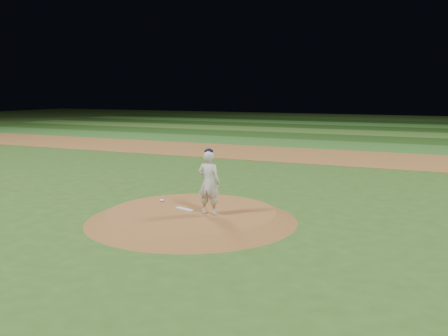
% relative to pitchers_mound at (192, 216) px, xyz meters
% --- Properties ---
extents(ground, '(120.00, 120.00, 0.00)m').
position_rel_pitchers_mound_xyz_m(ground, '(0.00, 0.00, -0.12)').
color(ground, '#2C541B').
rests_on(ground, ground).
extents(infield_dirt_band, '(70.00, 6.00, 0.02)m').
position_rel_pitchers_mound_xyz_m(infield_dirt_band, '(0.00, 14.00, -0.12)').
color(infield_dirt_band, brown).
rests_on(infield_dirt_band, ground).
extents(outfield_stripe_0, '(70.00, 5.00, 0.02)m').
position_rel_pitchers_mound_xyz_m(outfield_stripe_0, '(0.00, 19.50, -0.12)').
color(outfield_stripe_0, '#2F6625').
rests_on(outfield_stripe_0, ground).
extents(outfield_stripe_1, '(70.00, 5.00, 0.02)m').
position_rel_pitchers_mound_xyz_m(outfield_stripe_1, '(0.00, 24.50, -0.12)').
color(outfield_stripe_1, '#204616').
rests_on(outfield_stripe_1, ground).
extents(outfield_stripe_2, '(70.00, 5.00, 0.02)m').
position_rel_pitchers_mound_xyz_m(outfield_stripe_2, '(0.00, 29.50, -0.12)').
color(outfield_stripe_2, '#42732A').
rests_on(outfield_stripe_2, ground).
extents(outfield_stripe_3, '(70.00, 5.00, 0.02)m').
position_rel_pitchers_mound_xyz_m(outfield_stripe_3, '(0.00, 34.50, -0.12)').
color(outfield_stripe_3, '#1F4616').
rests_on(outfield_stripe_3, ground).
extents(outfield_stripe_4, '(70.00, 5.00, 0.02)m').
position_rel_pitchers_mound_xyz_m(outfield_stripe_4, '(0.00, 39.50, -0.12)').
color(outfield_stripe_4, '#3A7B2C').
rests_on(outfield_stripe_4, ground).
extents(outfield_stripe_5, '(70.00, 5.00, 0.02)m').
position_rel_pitchers_mound_xyz_m(outfield_stripe_5, '(0.00, 44.50, -0.12)').
color(outfield_stripe_5, '#194115').
rests_on(outfield_stripe_5, ground).
extents(pitchers_mound, '(5.50, 5.50, 0.25)m').
position_rel_pitchers_mound_xyz_m(pitchers_mound, '(0.00, 0.00, 0.00)').
color(pitchers_mound, brown).
rests_on(pitchers_mound, ground).
extents(pitching_rubber, '(0.60, 0.32, 0.03)m').
position_rel_pitchers_mound_xyz_m(pitching_rubber, '(-0.24, 0.05, 0.14)').
color(pitching_rubber, silver).
rests_on(pitching_rubber, pitchers_mound).
extents(rosin_bag, '(0.13, 0.13, 0.07)m').
position_rel_pitchers_mound_xyz_m(rosin_bag, '(-1.30, 0.61, 0.16)').
color(rosin_bag, white).
rests_on(rosin_bag, pitchers_mound).
extents(pitcher_on_mound, '(0.61, 0.41, 1.68)m').
position_rel_pitchers_mound_xyz_m(pitcher_on_mound, '(0.57, -0.12, 0.95)').
color(pitcher_on_mound, silver).
rests_on(pitcher_on_mound, pitchers_mound).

